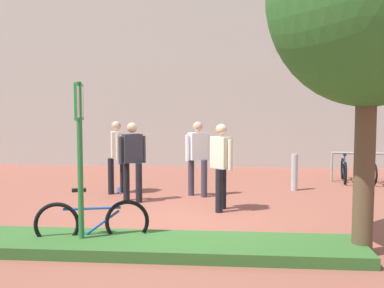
{
  "coord_description": "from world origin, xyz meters",
  "views": [
    {
      "loc": [
        0.68,
        -8.11,
        2.04
      ],
      "look_at": [
        -0.24,
        2.5,
        1.18
      ],
      "focal_mm": 42.17,
      "sensor_mm": 36.0,
      "label": 1
    }
  ],
  "objects_px": {
    "person_shirt_blue": "(221,161)",
    "bike_rack_cluster": "(381,170)",
    "bike_at_sign": "(93,222)",
    "person_shirt_white": "(117,152)",
    "person_suited_navy": "(132,156)",
    "bollard_steel": "(294,172)",
    "parking_sign_post": "(80,141)",
    "person_casual_tan": "(198,154)"
  },
  "relations": [
    {
      "from": "person_shirt_blue",
      "to": "bike_rack_cluster",
      "type": "bearing_deg",
      "value": 40.79
    },
    {
      "from": "bike_at_sign",
      "to": "person_shirt_white",
      "type": "distance_m",
      "value": 4.14
    },
    {
      "from": "bike_at_sign",
      "to": "person_suited_navy",
      "type": "distance_m",
      "value": 3.19
    },
    {
      "from": "bike_at_sign",
      "to": "bike_rack_cluster",
      "type": "relative_size",
      "value": 0.62
    },
    {
      "from": "bollard_steel",
      "to": "person_shirt_white",
      "type": "height_order",
      "value": "person_shirt_white"
    },
    {
      "from": "bike_rack_cluster",
      "to": "person_suited_navy",
      "type": "distance_m",
      "value": 6.9
    },
    {
      "from": "bike_rack_cluster",
      "to": "bollard_steel",
      "type": "height_order",
      "value": "bollard_steel"
    },
    {
      "from": "person_shirt_blue",
      "to": "person_shirt_white",
      "type": "distance_m",
      "value": 2.99
    },
    {
      "from": "bike_rack_cluster",
      "to": "bollard_steel",
      "type": "bearing_deg",
      "value": -152.05
    },
    {
      "from": "parking_sign_post",
      "to": "person_shirt_blue",
      "type": "bearing_deg",
      "value": 53.31
    },
    {
      "from": "bike_rack_cluster",
      "to": "bollard_steel",
      "type": "relative_size",
      "value": 2.94
    },
    {
      "from": "parking_sign_post",
      "to": "person_shirt_blue",
      "type": "distance_m",
      "value": 3.31
    },
    {
      "from": "bollard_steel",
      "to": "person_suited_navy",
      "type": "height_order",
      "value": "person_suited_navy"
    },
    {
      "from": "bike_at_sign",
      "to": "person_suited_navy",
      "type": "bearing_deg",
      "value": 91.58
    },
    {
      "from": "parking_sign_post",
      "to": "person_shirt_white",
      "type": "relative_size",
      "value": 1.4
    },
    {
      "from": "person_suited_navy",
      "to": "parking_sign_post",
      "type": "bearing_deg",
      "value": -90.24
    },
    {
      "from": "parking_sign_post",
      "to": "bike_rack_cluster",
      "type": "height_order",
      "value": "parking_sign_post"
    },
    {
      "from": "person_shirt_blue",
      "to": "person_casual_tan",
      "type": "bearing_deg",
      "value": 111.85
    },
    {
      "from": "person_casual_tan",
      "to": "bollard_steel",
      "type": "bearing_deg",
      "value": 21.85
    },
    {
      "from": "person_suited_navy",
      "to": "bike_at_sign",
      "type": "bearing_deg",
      "value": -88.42
    },
    {
      "from": "bike_at_sign",
      "to": "person_casual_tan",
      "type": "distance_m",
      "value": 4.08
    },
    {
      "from": "person_shirt_blue",
      "to": "person_suited_navy",
      "type": "height_order",
      "value": "same"
    },
    {
      "from": "bike_at_sign",
      "to": "parking_sign_post",
      "type": "bearing_deg",
      "value": -115.93
    },
    {
      "from": "bike_rack_cluster",
      "to": "person_shirt_blue",
      "type": "bearing_deg",
      "value": -139.21
    },
    {
      "from": "bike_rack_cluster",
      "to": "person_shirt_white",
      "type": "bearing_deg",
      "value": -163.12
    },
    {
      "from": "parking_sign_post",
      "to": "person_suited_navy",
      "type": "height_order",
      "value": "parking_sign_post"
    },
    {
      "from": "person_shirt_white",
      "to": "bollard_steel",
      "type": "bearing_deg",
      "value": 9.64
    },
    {
      "from": "bike_at_sign",
      "to": "person_suited_navy",
      "type": "height_order",
      "value": "person_suited_navy"
    },
    {
      "from": "bike_rack_cluster",
      "to": "person_shirt_white",
      "type": "relative_size",
      "value": 1.54
    },
    {
      "from": "bike_at_sign",
      "to": "person_suited_navy",
      "type": "relative_size",
      "value": 0.96
    },
    {
      "from": "parking_sign_post",
      "to": "person_casual_tan",
      "type": "distance_m",
      "value": 4.3
    },
    {
      "from": "parking_sign_post",
      "to": "bike_at_sign",
      "type": "xyz_separation_m",
      "value": [
        0.1,
        0.21,
        -1.22
      ]
    },
    {
      "from": "bike_rack_cluster",
      "to": "person_shirt_white",
      "type": "distance_m",
      "value": 7.11
    },
    {
      "from": "person_casual_tan",
      "to": "person_suited_navy",
      "type": "height_order",
      "value": "same"
    },
    {
      "from": "bollard_steel",
      "to": "person_suited_navy",
      "type": "relative_size",
      "value": 0.52
    },
    {
      "from": "person_shirt_blue",
      "to": "parking_sign_post",
      "type": "bearing_deg",
      "value": -126.69
    },
    {
      "from": "bike_rack_cluster",
      "to": "person_casual_tan",
      "type": "xyz_separation_m",
      "value": [
        -4.83,
        -2.26,
        0.64
      ]
    },
    {
      "from": "parking_sign_post",
      "to": "bike_rack_cluster",
      "type": "distance_m",
      "value": 8.93
    },
    {
      "from": "bike_at_sign",
      "to": "bollard_steel",
      "type": "relative_size",
      "value": 1.83
    },
    {
      "from": "bike_rack_cluster",
      "to": "person_shirt_white",
      "type": "height_order",
      "value": "person_shirt_white"
    },
    {
      "from": "person_shirt_blue",
      "to": "person_suited_navy",
      "type": "distance_m",
      "value": 2.06
    },
    {
      "from": "person_shirt_blue",
      "to": "person_shirt_white",
      "type": "relative_size",
      "value": 1.0
    }
  ]
}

